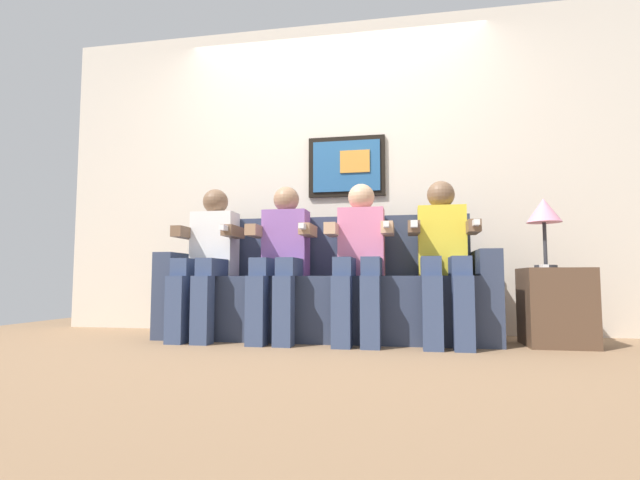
% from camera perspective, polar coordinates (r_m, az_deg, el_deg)
% --- Properties ---
extents(ground_plane, '(6.20, 6.20, 0.00)m').
position_cam_1_polar(ground_plane, '(3.19, -0.50, -12.42)').
color(ground_plane, '#8C6B4C').
extents(back_wall_assembly, '(4.77, 0.10, 2.60)m').
position_cam_1_polar(back_wall_assembly, '(4.01, 1.66, 7.90)').
color(back_wall_assembly, beige).
rests_on(back_wall_assembly, ground_plane).
extents(couch, '(2.37, 0.58, 0.90)m').
position_cam_1_polar(couch, '(3.48, 0.54, -6.61)').
color(couch, '#333D56').
rests_on(couch, ground_plane).
extents(person_leftmost, '(0.46, 0.56, 1.11)m').
position_cam_1_polar(person_leftmost, '(3.57, -13.25, -1.72)').
color(person_leftmost, white).
rests_on(person_leftmost, ground_plane).
extents(person_left_center, '(0.46, 0.56, 1.11)m').
position_cam_1_polar(person_left_center, '(3.38, -4.60, -1.68)').
color(person_left_center, '#8C59A5').
rests_on(person_left_center, ground_plane).
extents(person_right_center, '(0.46, 0.56, 1.11)m').
position_cam_1_polar(person_right_center, '(3.28, 4.81, -1.59)').
color(person_right_center, pink).
rests_on(person_right_center, ground_plane).
extents(person_rightmost, '(0.46, 0.56, 1.11)m').
position_cam_1_polar(person_rightmost, '(3.27, 14.53, -1.44)').
color(person_rightmost, yellow).
rests_on(person_rightmost, ground_plane).
extents(side_table_right, '(0.40, 0.40, 0.50)m').
position_cam_1_polar(side_table_right, '(3.45, 26.36, -7.18)').
color(side_table_right, brown).
rests_on(side_table_right, ground_plane).
extents(table_lamp, '(0.22, 0.22, 0.46)m').
position_cam_1_polar(table_lamp, '(3.47, 25.21, 2.87)').
color(table_lamp, '#333338').
rests_on(table_lamp, side_table_right).
extents(spare_remote_on_table, '(0.04, 0.13, 0.02)m').
position_cam_1_polar(spare_remote_on_table, '(3.37, 25.13, -2.87)').
color(spare_remote_on_table, white).
rests_on(spare_remote_on_table, side_table_right).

